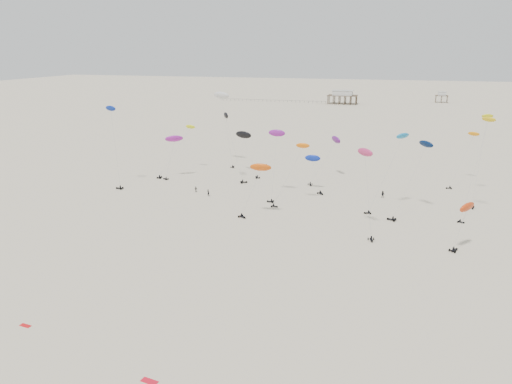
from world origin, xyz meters
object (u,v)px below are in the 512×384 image
(pavilion_small, at_px, (442,98))
(rig_9, at_px, (395,152))
(rig_0, at_px, (367,175))
(rig_4, at_px, (315,166))
(pavilion_main, at_px, (342,98))
(spectator_0, at_px, (208,196))

(pavilion_small, relative_size, rig_9, 0.44)
(rig_0, distance_m, rig_4, 34.44)
(rig_9, bearing_deg, rig_0, 146.09)
(rig_0, bearing_deg, rig_4, -74.61)
(pavilion_main, relative_size, rig_0, 1.12)
(rig_4, bearing_deg, pavilion_small, -144.03)
(rig_0, bearing_deg, pavilion_small, -109.92)
(pavilion_main, distance_m, rig_9, 247.77)
(rig_9, xyz_separation_m, spectator_0, (-48.82, -2.09, -14.64))
(spectator_0, bearing_deg, pavilion_main, -64.14)
(rig_4, relative_size, rig_9, 0.52)
(pavilion_small, height_order, rig_0, rig_0)
(pavilion_main, bearing_deg, spectator_0, -91.92)
(pavilion_main, height_order, spectator_0, pavilion_main)
(pavilion_small, height_order, rig_4, rig_4)
(pavilion_small, bearing_deg, rig_9, -96.13)
(pavilion_small, distance_m, spectator_0, 287.19)
(pavilion_main, bearing_deg, rig_4, -85.35)
(pavilion_main, xyz_separation_m, rig_0, (35.15, -262.98, 8.91))
(pavilion_small, bearing_deg, spectator_0, -105.81)
(pavilion_main, relative_size, pavilion_small, 2.33)
(pavilion_main, distance_m, pavilion_small, 76.16)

